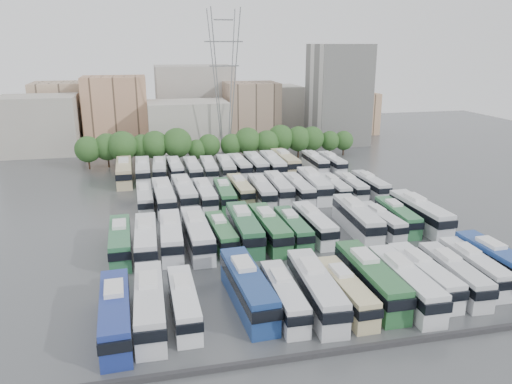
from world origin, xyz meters
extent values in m
plane|color=#424447|center=(0.00, 0.00, 0.00)|extent=(220.00, 220.00, 0.00)
cube|color=#2D2D30|center=(0.00, -33.00, 0.25)|extent=(56.00, 0.50, 0.50)
cylinder|color=black|center=(-29.28, 42.02, 1.18)|extent=(0.36, 0.36, 2.35)
sphere|color=#234C1E|center=(-29.28, 42.02, 4.37)|extent=(5.64, 5.64, 5.64)
cylinder|color=black|center=(-25.28, 42.75, 1.23)|extent=(0.36, 0.36, 2.46)
sphere|color=#234C1E|center=(-25.28, 42.75, 4.58)|extent=(5.91, 5.91, 5.91)
cylinder|color=black|center=(-22.02, 41.25, 1.33)|extent=(0.36, 0.36, 2.66)
sphere|color=#234C1E|center=(-22.02, 41.25, 4.94)|extent=(6.38, 6.38, 6.38)
cylinder|color=black|center=(-17.92, 42.83, 1.14)|extent=(0.36, 0.36, 2.29)
sphere|color=#234C1E|center=(-17.92, 42.83, 4.24)|extent=(5.48, 5.48, 5.48)
cylinder|color=black|center=(-15.14, 41.82, 1.28)|extent=(0.36, 0.36, 2.56)
sphere|color=#234C1E|center=(-15.14, 41.82, 4.76)|extent=(6.15, 6.15, 6.15)
cylinder|color=black|center=(-10.32, 41.32, 1.37)|extent=(0.36, 0.36, 2.74)
sphere|color=#234C1E|center=(-10.32, 41.32, 5.09)|extent=(6.58, 6.58, 6.58)
cylinder|color=black|center=(-5.97, 41.60, 0.91)|extent=(0.36, 0.36, 1.82)
sphere|color=#234C1E|center=(-5.97, 41.60, 3.38)|extent=(4.37, 4.37, 4.37)
cylinder|color=black|center=(-3.17, 42.19, 1.08)|extent=(0.36, 0.36, 2.15)
sphere|color=#234C1E|center=(-3.17, 42.19, 4.00)|extent=(5.17, 5.17, 5.17)
cylinder|color=black|center=(2.02, 41.90, 1.06)|extent=(0.36, 0.36, 2.13)
sphere|color=#234C1E|center=(2.02, 41.90, 3.95)|extent=(5.10, 5.10, 5.10)
cylinder|color=black|center=(5.69, 41.74, 1.28)|extent=(0.36, 0.36, 2.56)
sphere|color=#234C1E|center=(5.69, 41.74, 4.75)|extent=(6.13, 6.13, 6.13)
cylinder|color=black|center=(10.11, 41.17, 1.16)|extent=(0.36, 0.36, 2.32)
sphere|color=#234C1E|center=(10.11, 41.17, 4.31)|extent=(5.56, 5.56, 5.56)
cylinder|color=black|center=(13.84, 42.82, 1.30)|extent=(0.36, 0.36, 2.61)
sphere|color=#234C1E|center=(13.84, 42.82, 4.84)|extent=(6.26, 6.26, 6.26)
cylinder|color=black|center=(18.16, 42.52, 1.23)|extent=(0.36, 0.36, 2.46)
sphere|color=#234C1E|center=(18.16, 42.52, 4.56)|extent=(5.90, 5.90, 5.90)
cylinder|color=black|center=(21.53, 42.59, 1.20)|extent=(0.36, 0.36, 2.40)
sphere|color=#234C1E|center=(21.53, 42.59, 4.45)|extent=(5.75, 5.75, 5.75)
cylinder|color=black|center=(26.17, 42.84, 0.99)|extent=(0.36, 0.36, 1.98)
sphere|color=#234C1E|center=(26.17, 42.84, 3.67)|extent=(4.74, 4.74, 4.74)
cylinder|color=black|center=(29.71, 42.75, 0.97)|extent=(0.36, 0.36, 1.95)
sphere|color=#234C1E|center=(29.71, 42.75, 3.61)|extent=(4.67, 4.67, 4.67)
cube|color=#9E998E|center=(-42.00, 62.00, 7.00)|extent=(18.00, 14.00, 14.00)
cube|color=tan|center=(-24.00, 68.00, 9.00)|extent=(16.00, 12.00, 18.00)
cube|color=#ADA89E|center=(-6.00, 60.00, 6.00)|extent=(20.00, 14.00, 12.00)
cube|color=gray|center=(12.00, 66.00, 8.00)|extent=(14.00, 12.00, 16.00)
cube|color=gray|center=(-2.00, 80.00, 10.00)|extent=(22.00, 16.00, 20.00)
cube|color=tan|center=(-38.00, 78.00, 8.00)|extent=(16.00, 14.00, 16.00)
cube|color=#A39E93|center=(20.00, 78.00, 7.00)|extent=(18.00, 14.00, 14.00)
cube|color=tan|center=(44.00, 72.00, 6.00)|extent=(14.00, 12.00, 12.00)
cube|color=gray|center=(-14.00, 74.00, 5.00)|extent=(12.00, 10.00, 10.00)
cube|color=silver|center=(34.00, 58.00, 13.00)|extent=(14.00, 14.00, 26.00)
cylinder|color=slate|center=(0.00, 48.00, 17.00)|extent=(2.90, 2.91, 33.83)
cylinder|color=slate|center=(0.00, 52.00, 17.00)|extent=(2.90, 2.91, 33.83)
cylinder|color=slate|center=(4.00, 48.00, 17.00)|extent=(2.90, 2.91, 33.83)
cylinder|color=slate|center=(4.00, 52.00, 17.00)|extent=(2.90, 2.91, 33.83)
cube|color=slate|center=(2.00, 50.00, 31.28)|extent=(4.50, 0.30, 0.30)
cube|color=slate|center=(2.00, 50.00, 26.52)|extent=(9.00, 0.30, 0.30)
cube|color=slate|center=(2.00, 50.00, 21.08)|extent=(7.00, 0.30, 0.30)
cube|color=navy|center=(-21.36, -25.01, 1.78)|extent=(3.13, 12.67, 3.56)
cube|color=black|center=(-21.35, -25.17, 2.46)|extent=(3.26, 12.86, 1.05)
cube|color=silver|center=(-21.41, -23.44, 3.80)|extent=(1.90, 3.42, 0.46)
cube|color=silver|center=(-18.17, -24.04, 1.81)|extent=(2.88, 12.82, 3.62)
cube|color=black|center=(-18.17, -24.20, 2.50)|extent=(3.01, 13.01, 1.07)
cube|color=silver|center=(-18.15, -22.44, 3.86)|extent=(1.85, 3.43, 0.47)
cube|color=silver|center=(-14.87, -23.86, 1.57)|extent=(2.46, 11.11, 3.14)
cube|color=black|center=(-14.87, -24.00, 2.17)|extent=(2.57, 11.27, 0.92)
cube|color=silver|center=(-14.88, -22.48, 3.34)|extent=(1.60, 2.97, 0.41)
cube|color=navy|center=(-8.23, -22.96, 1.90)|extent=(3.53, 13.51, 3.79)
cube|color=black|center=(-8.22, -23.13, 2.62)|extent=(3.67, 13.71, 1.11)
cube|color=silver|center=(-8.31, -21.29, 4.04)|extent=(2.08, 3.66, 0.49)
cube|color=silver|center=(-4.90, -24.86, 1.58)|extent=(2.54, 11.17, 3.16)
cube|color=black|center=(-4.91, -25.00, 2.18)|extent=(2.65, 11.34, 0.93)
cube|color=silver|center=(-4.88, -23.47, 3.36)|extent=(1.62, 2.99, 0.41)
cube|color=silver|center=(-1.45, -24.74, 1.85)|extent=(3.33, 13.16, 3.70)
cube|color=black|center=(-1.45, -24.90, 2.56)|extent=(3.47, 13.36, 1.09)
cube|color=silver|center=(-1.38, -23.11, 3.94)|extent=(2.00, 3.56, 0.48)
cube|color=#C9BC8A|center=(1.60, -25.33, 1.59)|extent=(2.56, 11.27, 3.18)
cube|color=black|center=(1.60, -25.47, 2.20)|extent=(2.67, 11.44, 0.94)
cube|color=silver|center=(1.58, -23.93, 3.39)|extent=(1.64, 3.02, 0.41)
cube|color=#2A6436|center=(5.01, -23.90, 1.89)|extent=(2.97, 13.39, 3.79)
cube|color=black|center=(5.01, -24.07, 2.62)|extent=(3.11, 13.59, 1.11)
cube|color=silver|center=(5.03, -22.23, 4.03)|extent=(1.93, 3.58, 0.49)
cube|color=silver|center=(8.22, -25.39, 1.80)|extent=(2.95, 12.77, 3.60)
cube|color=black|center=(8.22, -25.55, 2.49)|extent=(3.08, 12.96, 1.06)
cube|color=silver|center=(8.25, -23.80, 3.84)|extent=(1.87, 3.43, 0.47)
cube|color=silver|center=(11.36, -23.96, 1.66)|extent=(2.62, 11.73, 3.31)
cube|color=black|center=(11.36, -24.11, 2.29)|extent=(2.74, 11.90, 0.97)
cube|color=silver|center=(11.34, -22.50, 3.53)|extent=(1.69, 3.14, 0.43)
cube|color=silver|center=(14.71, -24.47, 1.63)|extent=(2.97, 11.64, 3.27)
cube|color=black|center=(14.71, -24.61, 2.26)|extent=(3.09, 11.81, 0.96)
cube|color=silver|center=(14.78, -23.03, 3.48)|extent=(1.77, 3.15, 0.42)
cube|color=silver|center=(18.17, -23.20, 1.59)|extent=(2.78, 11.31, 3.18)
cube|color=black|center=(18.16, -23.34, 2.20)|extent=(2.90, 11.49, 0.94)
cube|color=silver|center=(18.21, -21.80, 3.39)|extent=(1.70, 3.05, 0.41)
cube|color=navy|center=(21.23, -23.45, 1.80)|extent=(3.04, 12.80, 3.61)
cube|color=black|center=(21.24, -23.61, 2.49)|extent=(3.17, 12.99, 1.06)
cube|color=silver|center=(21.19, -21.86, 3.84)|extent=(1.89, 3.44, 0.47)
cube|color=#2E6B43|center=(-21.42, -6.52, 1.72)|extent=(2.87, 12.20, 3.44)
cube|color=black|center=(-21.42, -6.67, 2.38)|extent=(2.99, 12.38, 1.01)
cube|color=silver|center=(-21.46, -5.00, 3.66)|extent=(1.80, 3.28, 0.45)
cube|color=silver|center=(-18.18, -7.08, 1.77)|extent=(2.88, 12.56, 3.55)
cube|color=black|center=(-18.18, -7.24, 2.45)|extent=(3.01, 12.75, 1.04)
cube|color=silver|center=(-18.15, -5.52, 3.78)|extent=(1.83, 3.37, 0.46)
cube|color=silver|center=(-14.93, -6.20, 1.77)|extent=(3.07, 12.55, 3.53)
cube|color=black|center=(-14.93, -6.36, 2.44)|extent=(3.20, 12.74, 1.04)
cube|color=silver|center=(-14.88, -4.65, 3.76)|extent=(1.88, 3.38, 0.46)
cube|color=silver|center=(-11.55, -6.62, 1.86)|extent=(3.10, 13.20, 3.72)
cube|color=black|center=(-11.54, -6.78, 2.57)|extent=(3.24, 13.40, 1.09)
cube|color=silver|center=(-11.59, -4.98, 3.96)|extent=(1.94, 3.55, 0.48)
cube|color=#2F6E3C|center=(-8.30, -6.41, 1.56)|extent=(2.88, 11.11, 3.12)
cube|color=black|center=(-8.30, -6.55, 2.15)|extent=(3.00, 11.28, 0.92)
cube|color=silver|center=(-8.37, -5.04, 3.32)|extent=(1.70, 3.01, 0.40)
cube|color=#2A633D|center=(-5.03, -5.90, 1.88)|extent=(2.98, 13.31, 3.76)
cube|color=black|center=(-5.03, -6.06, 2.60)|extent=(3.12, 13.51, 1.11)
cube|color=silver|center=(-5.01, -4.24, 4.01)|extent=(1.92, 3.56, 0.49)
cube|color=#2D6A3B|center=(-1.70, -6.58, 1.81)|extent=(3.13, 12.83, 3.61)
cube|color=black|center=(-1.69, -6.74, 2.50)|extent=(3.27, 13.03, 1.06)
cube|color=silver|center=(-1.75, -4.99, 3.85)|extent=(1.92, 3.46, 0.47)
cube|color=#2C663E|center=(1.64, -6.68, 1.59)|extent=(2.45, 11.22, 3.17)
cube|color=black|center=(1.64, -6.82, 2.19)|extent=(2.57, 11.39, 0.93)
cube|color=silver|center=(1.63, -5.28, 3.38)|extent=(1.61, 3.00, 0.41)
cube|color=silver|center=(4.97, -6.00, 1.67)|extent=(2.77, 11.87, 3.35)
cube|color=black|center=(4.97, -6.14, 2.32)|extent=(2.89, 12.05, 0.99)
cube|color=silver|center=(4.94, -4.52, 3.57)|extent=(1.74, 3.19, 0.43)
cube|color=silver|center=(11.56, -5.84, 1.89)|extent=(3.49, 13.44, 3.77)
cube|color=black|center=(11.55, -6.00, 2.61)|extent=(3.63, 13.65, 1.11)
cube|color=silver|center=(11.64, -4.17, 4.02)|extent=(2.06, 3.64, 0.49)
cube|color=silver|center=(14.96, -6.60, 1.50)|extent=(2.72, 10.71, 3.01)
cube|color=black|center=(14.97, -6.73, 2.08)|extent=(2.83, 10.87, 0.89)
cube|color=silver|center=(14.90, -5.27, 3.20)|extent=(1.63, 2.90, 0.39)
cube|color=#2F6F41|center=(18.16, -5.41, 1.58)|extent=(2.93, 11.25, 3.16)
cube|color=black|center=(18.15, -5.55, 2.18)|extent=(3.05, 11.43, 0.93)
cube|color=silver|center=(18.23, -4.02, 3.36)|extent=(1.73, 3.05, 0.41)
cube|color=silver|center=(21.63, -5.75, 1.89)|extent=(3.08, 13.42, 3.79)
cube|color=black|center=(21.63, -5.92, 2.62)|extent=(3.22, 13.62, 1.11)
cube|color=silver|center=(21.60, -4.08, 4.03)|extent=(1.96, 3.60, 0.49)
cube|color=silver|center=(-18.04, 11.87, 1.58)|extent=(2.56, 11.17, 3.15)
cube|color=black|center=(-18.04, 11.73, 2.18)|extent=(2.67, 11.33, 0.93)
cube|color=silver|center=(-18.06, 13.26, 3.36)|extent=(1.63, 2.99, 0.41)
cube|color=silver|center=(-14.99, 10.88, 1.88)|extent=(3.31, 13.35, 3.76)
cube|color=black|center=(-14.99, 10.71, 2.60)|extent=(3.45, 13.56, 1.10)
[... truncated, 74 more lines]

